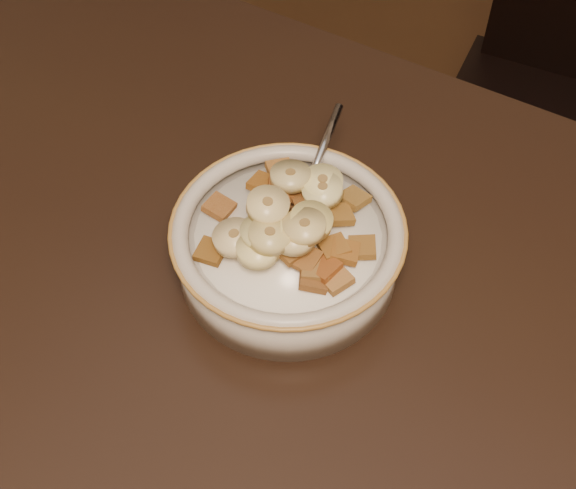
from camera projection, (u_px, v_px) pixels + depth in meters
The scene contains 40 objects.
table at pixel (161, 456), 0.56m from camera, with size 1.40×0.90×0.04m, color black.
cereal_bowl at pixel (288, 252), 0.62m from camera, with size 0.17×0.17×0.04m, color #B1A799.
milk at pixel (288, 236), 0.60m from camera, with size 0.14×0.14×0.00m, color white.
spoon at pixel (300, 206), 0.61m from camera, with size 0.03×0.04×0.01m, color #B2B7C2.
cereal_square_0 at pixel (269, 220), 0.59m from camera, with size 0.02×0.02×0.01m, color brown.
cereal_square_1 at pixel (326, 192), 0.62m from camera, with size 0.02×0.02×0.01m, color brown.
cereal_square_2 at pixel (362, 247), 0.59m from camera, with size 0.02×0.02×0.01m, color brown.
cereal_square_3 at pixel (275, 197), 0.60m from camera, with size 0.02×0.02×0.01m, color #9A5F36.
cereal_square_4 at pixel (281, 189), 0.61m from camera, with size 0.02×0.02×0.01m, color brown.
cereal_square_5 at pixel (336, 279), 0.57m from camera, with size 0.02×0.02×0.01m, color #9D5E2C.
cereal_square_6 at pixel (334, 248), 0.58m from camera, with size 0.02×0.02×0.01m, color brown.
cereal_square_7 at pixel (211, 251), 0.59m from camera, with size 0.02×0.02×0.01m, color brown.
cereal_square_8 at pixel (306, 200), 0.61m from camera, with size 0.02×0.02×0.01m, color brown.
cereal_square_9 at pixel (291, 249), 0.58m from camera, with size 0.02×0.02×0.01m, color brown.
cereal_square_10 at pixel (314, 280), 0.57m from camera, with size 0.02×0.02×0.01m, color brown.
cereal_square_11 at pixel (324, 267), 0.57m from camera, with size 0.02×0.02×0.01m, color brown.
cereal_square_12 at pixel (289, 240), 0.57m from camera, with size 0.02×0.02×0.01m, color brown.
cereal_square_13 at pixel (280, 170), 0.63m from camera, with size 0.02×0.02×0.01m, color #985E22.
cereal_square_14 at pixel (300, 180), 0.63m from camera, with size 0.02×0.02×0.01m, color #95561F.
cereal_square_15 at pixel (316, 269), 0.57m from camera, with size 0.02×0.02×0.01m, color brown.
cereal_square_16 at pixel (323, 199), 0.61m from camera, with size 0.02×0.02×0.01m, color brown.
cereal_square_17 at pixel (263, 183), 0.62m from camera, with size 0.02×0.02×0.01m, color brown.
cereal_square_18 at pixel (219, 207), 0.61m from camera, with size 0.02×0.02×0.01m, color #96622F.
cereal_square_19 at pixel (339, 214), 0.60m from camera, with size 0.02×0.02×0.01m, color brown.
cereal_square_20 at pixel (305, 258), 0.57m from camera, with size 0.02×0.02×0.01m, color brown.
cereal_square_21 at pixel (345, 252), 0.58m from camera, with size 0.02×0.02×0.01m, color brown.
cereal_square_22 at pixel (354, 198), 0.62m from camera, with size 0.02×0.02×0.01m, color olive.
cereal_square_23 at pixel (300, 186), 0.62m from camera, with size 0.02×0.02×0.01m, color brown.
cereal_square_24 at pixel (311, 190), 0.61m from camera, with size 0.02×0.02×0.01m, color brown.
banana_slice_0 at pixel (294, 236), 0.57m from camera, with size 0.03×0.03×0.01m, color #C8B686.
banana_slice_1 at pixel (311, 221), 0.57m from camera, with size 0.03×0.03×0.01m, color #E3CC79.
banana_slice_2 at pixel (268, 206), 0.57m from camera, with size 0.03×0.03×0.01m, color #F2DD97.
banana_slice_3 at pixel (234, 238), 0.58m from camera, with size 0.03×0.03×0.01m, color #CDB783.
banana_slice_4 at pixel (291, 176), 0.61m from camera, with size 0.03×0.03×0.01m, color #CCBA7E.
banana_slice_5 at pixel (270, 236), 0.56m from camera, with size 0.03×0.03×0.01m, color #CCBD62.
banana_slice_6 at pixel (258, 250), 0.57m from camera, with size 0.03×0.03×0.01m, color #F8E198.
banana_slice_7 at pixel (322, 183), 0.60m from camera, with size 0.03×0.03×0.01m, color #FBED97.
banana_slice_8 at pixel (305, 227), 0.56m from camera, with size 0.03×0.03×0.01m, color #CEBA7E.
banana_slice_9 at pixel (322, 190), 0.60m from camera, with size 0.03×0.03×0.01m, color beige.
banana_slice_10 at pixel (262, 231), 0.57m from camera, with size 0.03×0.03×0.01m, color #F5E282.
Camera 1 is at (0.19, -0.15, 1.26)m, focal length 50.00 mm.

